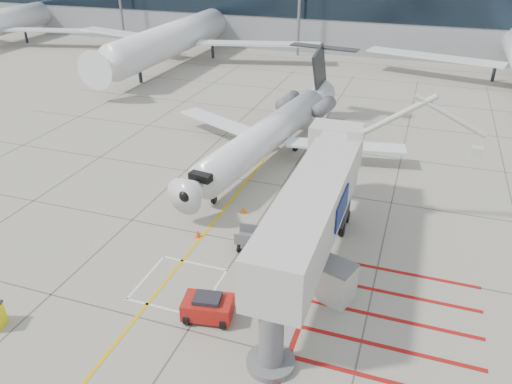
% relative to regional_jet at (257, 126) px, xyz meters
% --- Properties ---
extents(ground_plane, '(260.00, 260.00, 0.00)m').
position_rel_regional_jet_xyz_m(ground_plane, '(2.82, -14.26, -3.61)').
color(ground_plane, gray).
rests_on(ground_plane, ground).
extents(regional_jet, '(25.65, 30.46, 7.22)m').
position_rel_regional_jet_xyz_m(regional_jet, '(0.00, 0.00, 0.00)').
color(regional_jet, silver).
rests_on(regional_jet, ground_plane).
extents(jet_bridge, '(8.97, 18.80, 7.50)m').
position_rel_regional_jet_xyz_m(jet_bridge, '(7.25, -12.58, 0.14)').
color(jet_bridge, beige).
rests_on(jet_bridge, ground_plane).
extents(pushback_tug, '(2.63, 1.89, 1.41)m').
position_rel_regional_jet_xyz_m(pushback_tug, '(3.38, -17.13, -2.91)').
color(pushback_tug, '#AB1710').
rests_on(pushback_tug, ground_plane).
extents(baggage_cart, '(2.29, 1.58, 1.36)m').
position_rel_regional_jet_xyz_m(baggage_cart, '(3.57, -10.72, -2.93)').
color(baggage_cart, '#55565A').
rests_on(baggage_cart, ground_plane).
extents(ground_power_unit, '(3.00, 2.30, 2.10)m').
position_rel_regional_jet_xyz_m(ground_power_unit, '(8.57, -13.49, -2.56)').
color(ground_power_unit, '#BAB9B1').
rests_on(ground_power_unit, ground_plane).
extents(cone_nose, '(0.36, 0.36, 0.51)m').
position_rel_regional_jet_xyz_m(cone_nose, '(-0.21, -10.65, -3.36)').
color(cone_nose, '#E74C0C').
rests_on(cone_nose, ground_plane).
extents(cone_side, '(0.36, 0.36, 0.50)m').
position_rel_regional_jet_xyz_m(cone_side, '(1.45, -6.93, -3.36)').
color(cone_side, orange).
rests_on(cone_side, ground_plane).
extents(terminal_glass_band, '(180.00, 0.10, 6.00)m').
position_rel_regional_jet_xyz_m(terminal_glass_band, '(12.82, 41.69, 4.39)').
color(terminal_glass_band, black).
rests_on(terminal_glass_band, ground_plane).
extents(bg_aircraft_b, '(38.61, 42.90, 12.87)m').
position_rel_regional_jet_xyz_m(bg_aircraft_b, '(-21.72, 31.74, 2.83)').
color(bg_aircraft_b, silver).
rests_on(bg_aircraft_b, ground_plane).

